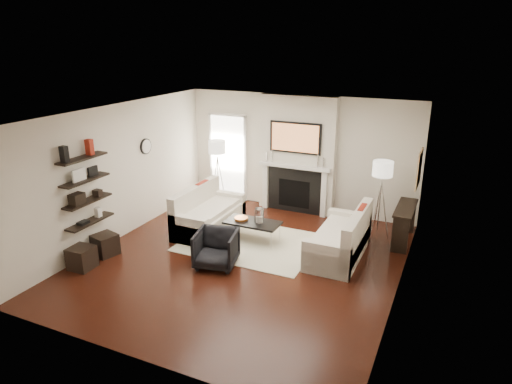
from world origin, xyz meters
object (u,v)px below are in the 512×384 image
at_px(coffee_table, 252,223).
at_px(lamp_right_shade, 383,169).
at_px(armchair, 216,247).
at_px(ottoman_near, 105,245).
at_px(lamp_left_shade, 217,147).
at_px(loveseat_left_base, 210,221).
at_px(loveseat_right_base, 338,246).

xyz_separation_m(coffee_table, lamp_right_shade, (2.24, 1.29, 1.05)).
height_order(armchair, ottoman_near, armchair).
xyz_separation_m(lamp_left_shade, ottoman_near, (-0.62, -3.28, -1.25)).
relative_size(armchair, lamp_right_shade, 1.82).
bearing_deg(lamp_right_shade, armchair, -133.57).
relative_size(loveseat_left_base, lamp_left_shade, 4.50).
bearing_deg(armchair, loveseat_right_base, 21.44).
bearing_deg(lamp_right_shade, loveseat_right_base, -112.30).
relative_size(lamp_left_shade, lamp_right_shade, 1.00).
bearing_deg(armchair, loveseat_left_base, 111.49).
distance_m(coffee_table, ottoman_near, 2.85).
bearing_deg(coffee_table, ottoman_near, -143.24).
xyz_separation_m(lamp_left_shade, lamp_right_shade, (3.90, -0.29, 0.00)).
relative_size(coffee_table, lamp_left_shade, 2.75).
bearing_deg(lamp_right_shade, ottoman_near, -146.53).
xyz_separation_m(loveseat_left_base, loveseat_right_base, (2.81, -0.06, 0.00)).
height_order(coffee_table, lamp_left_shade, lamp_left_shade).
bearing_deg(coffee_table, lamp_right_shade, 29.87).
relative_size(armchair, lamp_left_shade, 1.82).
distance_m(loveseat_right_base, armchair, 2.29).
distance_m(armchair, lamp_left_shade, 3.36).
distance_m(loveseat_left_base, armchair, 1.64).
bearing_deg(lamp_left_shade, loveseat_right_base, -23.97).
relative_size(loveseat_left_base, armchair, 2.47).
bearing_deg(armchair, coffee_table, 70.35).
distance_m(loveseat_right_base, coffee_table, 1.75).
bearing_deg(loveseat_right_base, ottoman_near, -156.27).
relative_size(loveseat_right_base, lamp_right_shade, 4.50).
height_order(coffee_table, ottoman_near, coffee_table).
xyz_separation_m(loveseat_left_base, lamp_right_shade, (3.31, 1.16, 1.24)).
xyz_separation_m(coffee_table, lamp_left_shade, (-1.66, 1.58, 1.05)).
height_order(loveseat_left_base, ottoman_near, loveseat_left_base).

